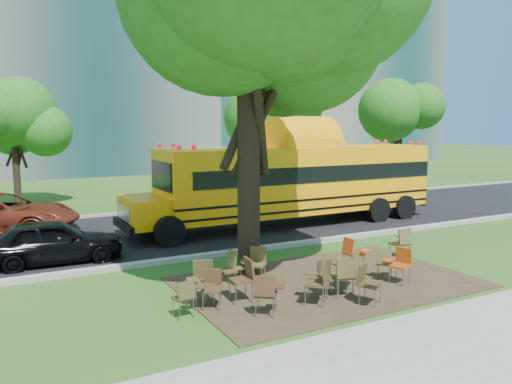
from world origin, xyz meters
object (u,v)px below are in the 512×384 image
chair_10 (237,263)px  black_car (53,241)px  chair_11 (350,264)px  chair_5 (367,281)px  chair_7 (385,260)px  chair_13 (402,240)px  chair_8 (243,275)px  chair_15 (211,285)px  chair_2 (319,279)px  chair_1 (267,291)px  chair_4 (345,273)px  main_tree (248,33)px  chair_12 (353,251)px  chair_6 (400,262)px  chair_9 (256,261)px  chair_3 (327,274)px  chair_0 (185,294)px  school_bus (297,180)px  chair_14 (202,278)px

chair_10 → black_car: size_ratio=0.24×
chair_11 → black_car: size_ratio=0.25×
chair_5 → chair_10: bearing=-82.4°
chair_7 → black_car: bearing=-167.8°
chair_10 → chair_13: (5.05, -0.24, 0.05)m
chair_8 → chair_15: bearing=99.7°
chair_10 → chair_15: 1.60m
chair_5 → chair_7: 1.99m
chair_2 → chair_7: 2.61m
chair_1 → chair_13: (5.40, 1.83, 0.05)m
chair_4 → black_car: 8.06m
main_tree → chair_12: size_ratio=10.57×
chair_11 → chair_15: 3.40m
chair_12 → chair_2: bearing=-53.4°
main_tree → chair_5: (1.28, -2.99, -5.45)m
chair_1 → chair_6: (3.88, 0.35, -0.00)m
chair_11 → chair_7: bearing=-32.8°
main_tree → chair_9: (-0.05, -0.47, -5.45)m
chair_13 → chair_15: size_ratio=1.16×
chair_15 → main_tree: bearing=-107.0°
chair_3 → chair_10: 2.17m
chair_5 → chair_13: 3.90m
chair_12 → chair_13: bearing=95.2°
chair_9 → chair_11: chair_11 is taller
chair_2 → chair_10: 2.23m
chair_0 → chair_12: size_ratio=0.87×
chair_8 → chair_2: bearing=-121.4°
chair_2 → chair_3: chair_2 is taller
chair_8 → chair_11: bearing=-93.7°
chair_3 → chair_4: (0.28, -0.28, 0.06)m
chair_7 → black_car: (-7.10, 5.43, 0.15)m
chair_7 → chair_8: size_ratio=0.81×
chair_13 → chair_15: 6.25m
main_tree → chair_0: 6.26m
chair_11 → main_tree: bearing=91.2°
chair_0 → chair_9: size_ratio=0.89×
chair_3 → chair_11: chair_11 is taller
chair_6 → chair_7: bearing=-7.5°
school_bus → chair_12: 6.54m
chair_7 → chair_13: 1.92m
chair_6 → chair_15: (-4.68, 0.61, -0.03)m
chair_5 → chair_9: size_ratio=1.00×
chair_1 → chair_3: bearing=51.0°
main_tree → chair_2: 5.97m
main_tree → chair_6: main_tree is taller
chair_8 → chair_13: bearing=-76.5°
chair_2 → chair_9: (-0.42, 2.04, -0.04)m
chair_1 → chair_8: chair_8 is taller
chair_9 → chair_14: 1.88m
chair_4 → chair_2: bearing=-155.2°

